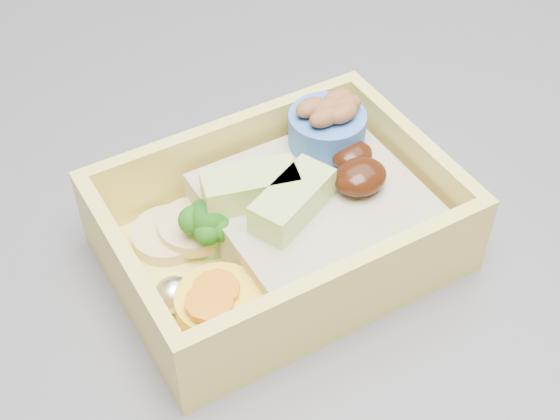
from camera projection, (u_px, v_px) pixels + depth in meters
bento_box at (287, 219)px, 0.42m from camera, size 0.19×0.14×0.07m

